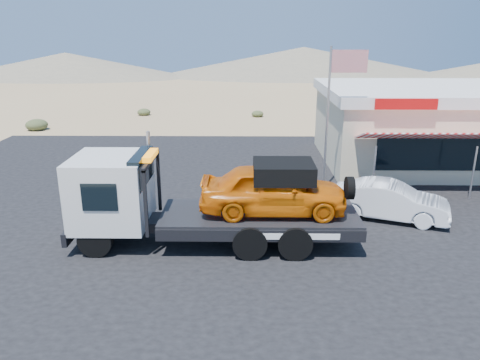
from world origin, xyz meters
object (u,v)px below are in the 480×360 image
at_px(white_sedan, 390,201).
at_px(jerky_store, 425,124).
at_px(flagpole, 334,103).
at_px(tow_truck, 207,196).

height_order(white_sedan, jerky_store, jerky_store).
xyz_separation_m(white_sedan, flagpole, (-1.64, 3.35, 3.07)).
bearing_deg(jerky_store, white_sedan, -116.67).
height_order(white_sedan, flagpole, flagpole).
distance_m(jerky_store, flagpole, 7.36).
distance_m(white_sedan, jerky_store, 8.85).
bearing_deg(white_sedan, flagpole, 46.34).
bearing_deg(tow_truck, white_sedan, 18.02).
bearing_deg(white_sedan, tow_truck, 128.28).
bearing_deg(jerky_store, flagpole, -141.21).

